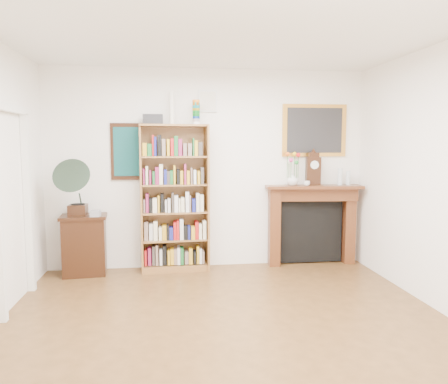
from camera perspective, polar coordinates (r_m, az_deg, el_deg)
name	(u,v)px	position (r m, az deg, el deg)	size (l,w,h in m)	color
room	(234,186)	(3.74, 1.29, 0.84)	(4.51, 5.01, 2.81)	#4C3217
door_casing	(13,190)	(5.17, -25.82, 0.19)	(0.08, 1.02, 2.17)	white
teal_poster	(132,152)	(6.18, -11.90, 5.18)	(0.58, 0.04, 0.78)	black
small_picture	(208,101)	(6.21, -2.15, 11.78)	(0.26, 0.04, 0.30)	white
gilt_painting	(314,130)	(6.51, 11.72, 7.88)	(0.95, 0.04, 0.75)	gold
bookshelf	(174,190)	(6.02, -6.51, 0.28)	(0.95, 0.39, 2.32)	brown
side_cabinet	(85,245)	(6.20, -17.75, -6.59)	(0.59, 0.43, 0.81)	black
fireplace	(312,218)	(6.51, 11.38, -3.29)	(1.40, 0.43, 1.16)	#4D2112
gramophone	(75,184)	(5.97, -18.89, 0.99)	(0.46, 0.58, 0.76)	black
cd_stack	(96,213)	(5.95, -16.43, -2.71)	(0.12, 0.12, 0.08)	#B5B5C2
mantel_clock	(313,169)	(6.41, 11.57, 2.91)	(0.21, 0.13, 0.47)	black
flower_vase	(292,179)	(6.32, 8.93, 1.64)	(0.17, 0.17, 0.17)	silver
teacup	(307,183)	(6.28, 10.76, 1.11)	(0.09, 0.09, 0.07)	silver
bottle_left	(340,177)	(6.53, 14.92, 1.95)	(0.07, 0.07, 0.24)	silver
bottle_right	(348,178)	(6.58, 15.93, 1.78)	(0.06, 0.06, 0.20)	silver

